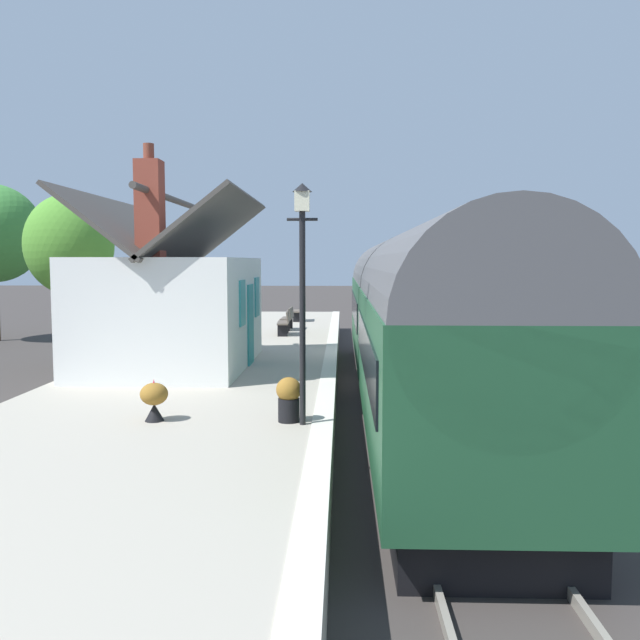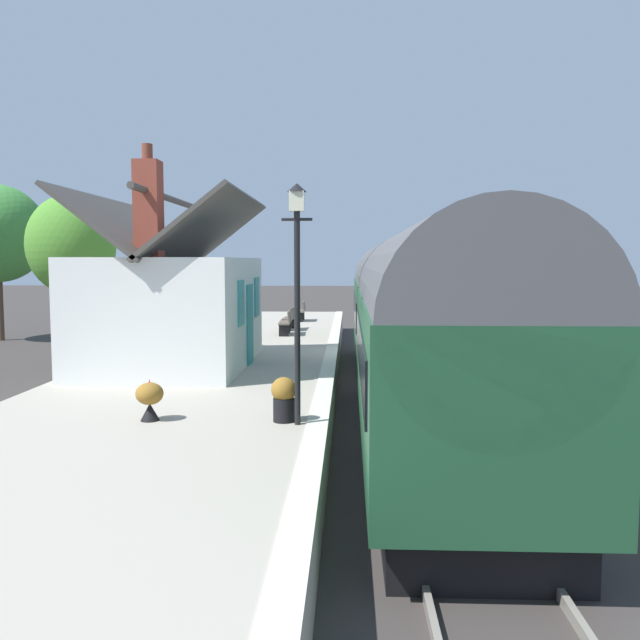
{
  "view_description": "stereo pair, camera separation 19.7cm",
  "coord_description": "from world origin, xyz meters",
  "views": [
    {
      "loc": [
        -20.06,
        0.86,
        3.64
      ],
      "look_at": [
        -0.56,
        1.5,
        1.93
      ],
      "focal_mm": 37.85,
      "sensor_mm": 36.0,
      "label": 1
    },
    {
      "loc": [
        -20.05,
        0.66,
        3.64
      ],
      "look_at": [
        -0.56,
        1.5,
        1.93
      ],
      "focal_mm": 37.85,
      "sensor_mm": 36.0,
      "label": 2
    }
  ],
  "objects": [
    {
      "name": "planter_edge_far",
      "position": [
        11.65,
        6.05,
        1.22
      ],
      "size": [
        0.81,
        0.32,
        0.6
      ],
      "color": "gray",
      "rests_on": "platform"
    },
    {
      "name": "ground_plane",
      "position": [
        0.0,
        0.0,
        0.0
      ],
      "size": [
        160.0,
        160.0,
        0.0
      ],
      "primitive_type": "plane",
      "color": "#383330"
    },
    {
      "name": "bench_by_lamp",
      "position": [
        6.38,
        2.99,
        1.41
      ],
      "size": [
        1.41,
        0.47,
        0.88
      ],
      "color": "brown",
      "rests_on": "platform"
    },
    {
      "name": "bench_platform_end",
      "position": [
        4.57,
        2.97,
        1.41
      ],
      "size": [
        1.42,
        0.5,
        0.88
      ],
      "color": "brown",
      "rests_on": "platform"
    },
    {
      "name": "station_building",
      "position": [
        -2.92,
        5.18,
        2.47
      ],
      "size": [
        6.47,
        4.05,
        5.32
      ],
      "color": "white",
      "rests_on": "platform"
    },
    {
      "name": "tree_behind_building",
      "position": [
        2.47,
        10.06,
        4.15
      ],
      "size": [
        2.81,
        2.96,
        5.88
      ],
      "color": "#4C3828",
      "rests_on": "ground"
    },
    {
      "name": "planter_corner_building",
      "position": [
        -8.88,
        1.75,
        1.34
      ],
      "size": [
        0.43,
        0.43,
        0.76
      ],
      "color": "black",
      "rests_on": "platform"
    },
    {
      "name": "rail_far",
      "position": [
        0.0,
        -0.18,
        0.07
      ],
      "size": [
        52.0,
        0.08,
        0.14
      ],
      "primitive_type": "cube",
      "color": "gray",
      "rests_on": "ground"
    },
    {
      "name": "planter_by_door",
      "position": [
        4.39,
        4.69,
        1.38
      ],
      "size": [
        0.67,
        0.67,
        0.9
      ],
      "color": "teal",
      "rests_on": "platform"
    },
    {
      "name": "bench_mid_platform",
      "position": [
        10.39,
        2.82,
        1.41
      ],
      "size": [
        1.41,
        0.47,
        0.88
      ],
      "color": "brown",
      "rests_on": "platform"
    },
    {
      "name": "lamp_post_platform",
      "position": [
        -9.08,
        1.51,
        3.67
      ],
      "size": [
        0.32,
        0.5,
        3.96
      ],
      "color": "black",
      "rests_on": "platform"
    },
    {
      "name": "rail_near",
      "position": [
        0.0,
        -1.62,
        0.07
      ],
      "size": [
        52.0,
        0.08,
        0.14
      ],
      "primitive_type": "cube",
      "color": "gray",
      "rests_on": "ground"
    },
    {
      "name": "platform_edge_coping",
      "position": [
        0.0,
        1.18,
        0.94
      ],
      "size": [
        32.0,
        0.36,
        0.02
      ],
      "primitive_type": "cube",
      "color": "beige",
      "rests_on": "platform"
    },
    {
      "name": "planter_edge_near",
      "position": [
        -8.91,
        4.04,
        1.31
      ],
      "size": [
        0.47,
        0.47,
        0.72
      ],
      "color": "black",
      "rests_on": "platform"
    },
    {
      "name": "platform",
      "position": [
        0.0,
        4.19,
        0.47
      ],
      "size": [
        32.0,
        6.38,
        0.93
      ],
      "primitive_type": "cube",
      "color": "#A39B8C",
      "rests_on": "ground"
    },
    {
      "name": "train",
      "position": [
        -3.17,
        -0.9,
        2.22
      ],
      "size": [
        20.54,
        2.73,
        4.32
      ],
      "color": "black",
      "rests_on": "ground"
    }
  ]
}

